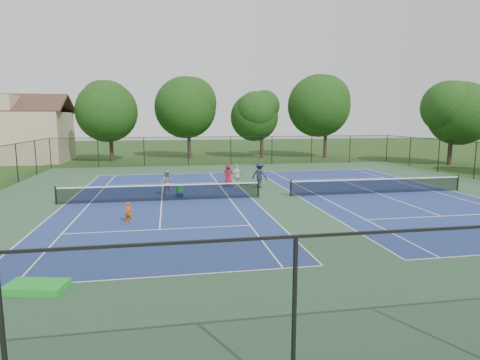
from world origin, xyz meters
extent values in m
plane|color=#234716|center=(0.00, 0.00, 0.00)|extent=(140.00, 140.00, 0.00)
cube|color=#315738|center=(0.00, 0.00, 0.00)|extent=(36.00, 36.00, 0.01)
cube|color=navy|center=(-7.00, 0.00, 0.01)|extent=(10.97, 23.77, 0.00)
cube|color=white|center=(-7.00, 11.88, 0.01)|extent=(10.97, 0.06, 0.00)
cube|color=white|center=(-7.00, -11.88, 0.01)|extent=(10.97, 0.06, 0.00)
cube|color=white|center=(-12.48, 0.00, 0.01)|extent=(0.06, 23.77, 0.00)
cube|color=white|center=(-1.51, 0.00, 0.01)|extent=(0.06, 23.77, 0.00)
cube|color=white|center=(-11.12, 0.00, 0.01)|extent=(0.06, 23.77, 0.00)
cube|color=white|center=(-2.88, 0.00, 0.01)|extent=(0.06, 23.77, 0.00)
cube|color=white|center=(-7.00, 6.40, 0.01)|extent=(8.23, 0.06, 0.00)
cube|color=white|center=(-7.00, -6.40, 0.01)|extent=(8.23, 0.06, 0.00)
cube|color=white|center=(-7.00, 0.00, 0.01)|extent=(0.06, 12.80, 0.00)
cylinder|color=black|center=(-12.95, 0.00, 0.54)|extent=(0.10, 0.10, 1.07)
cylinder|color=black|center=(-1.05, 0.00, 0.54)|extent=(0.10, 0.10, 1.07)
cube|color=black|center=(-7.00, 0.00, 0.47)|extent=(11.90, 0.01, 0.90)
cube|color=white|center=(-7.00, 0.00, 0.95)|extent=(11.90, 0.04, 0.07)
cube|color=navy|center=(7.00, 0.00, 0.01)|extent=(10.97, 23.77, 0.00)
cube|color=white|center=(7.00, 11.88, 0.01)|extent=(10.97, 0.06, 0.00)
cube|color=white|center=(1.51, 0.00, 0.01)|extent=(0.06, 23.77, 0.00)
cube|color=white|center=(12.48, 0.00, 0.01)|extent=(0.06, 23.77, 0.00)
cube|color=white|center=(2.88, 0.00, 0.01)|extent=(0.06, 23.77, 0.00)
cube|color=white|center=(11.12, 0.00, 0.01)|extent=(0.06, 23.77, 0.00)
cube|color=white|center=(7.00, 6.40, 0.01)|extent=(8.23, 0.06, 0.00)
cube|color=white|center=(7.00, -6.40, 0.01)|extent=(8.23, 0.06, 0.00)
cube|color=white|center=(7.00, 0.00, 0.01)|extent=(0.06, 12.80, 0.00)
cylinder|color=black|center=(1.05, 0.00, 0.54)|extent=(0.10, 0.10, 1.07)
cylinder|color=black|center=(12.95, 0.00, 0.54)|extent=(0.10, 0.10, 1.07)
cube|color=black|center=(7.00, 0.00, 0.47)|extent=(11.90, 0.01, 0.90)
cube|color=white|center=(7.00, 0.00, 0.95)|extent=(11.90, 0.04, 0.07)
cylinder|color=black|center=(-18.00, 18.00, 1.50)|extent=(0.08, 0.08, 3.00)
cylinder|color=black|center=(-13.50, 18.00, 1.50)|extent=(0.08, 0.08, 3.00)
cylinder|color=black|center=(-9.00, 18.00, 1.50)|extent=(0.08, 0.08, 3.00)
cylinder|color=black|center=(-9.00, -18.00, 1.50)|extent=(0.08, 0.08, 3.00)
cylinder|color=black|center=(-4.50, 18.00, 1.50)|extent=(0.08, 0.08, 3.00)
cylinder|color=black|center=(-4.50, -18.00, 1.50)|extent=(0.08, 0.08, 3.00)
cylinder|color=black|center=(0.00, 18.00, 1.50)|extent=(0.08, 0.08, 3.00)
cylinder|color=black|center=(4.50, 18.00, 1.50)|extent=(0.08, 0.08, 3.00)
cylinder|color=black|center=(9.00, 18.00, 1.50)|extent=(0.08, 0.08, 3.00)
cylinder|color=black|center=(13.50, 18.00, 1.50)|extent=(0.08, 0.08, 3.00)
cylinder|color=black|center=(18.00, 18.00, 1.50)|extent=(0.08, 0.08, 3.00)
cylinder|color=black|center=(18.00, 4.50, 1.50)|extent=(0.08, 0.08, 3.00)
cylinder|color=black|center=(18.00, 9.00, 1.50)|extent=(0.08, 0.08, 3.00)
cylinder|color=black|center=(-18.00, 9.00, 1.50)|extent=(0.08, 0.08, 3.00)
cylinder|color=black|center=(18.00, 13.50, 1.50)|extent=(0.08, 0.08, 3.00)
cylinder|color=black|center=(-18.00, 13.50, 1.50)|extent=(0.08, 0.08, 3.00)
cube|color=black|center=(0.00, 18.00, 1.50)|extent=(36.00, 0.01, 3.00)
cube|color=black|center=(0.00, 18.00, 3.00)|extent=(36.00, 0.05, 0.05)
cylinder|color=#2D2116|center=(-13.00, 24.00, 1.89)|extent=(0.44, 0.44, 3.78)
sphere|color=#17350E|center=(-13.00, 24.00, 5.65)|extent=(6.80, 6.80, 6.80)
sphere|color=#17350E|center=(-13.00, 24.00, 6.31)|extent=(5.58, 5.58, 5.58)
sphere|color=#17350E|center=(-13.00, 24.00, 6.98)|extent=(4.35, 4.35, 4.35)
cylinder|color=#2D2116|center=(-4.00, 26.00, 2.07)|extent=(0.44, 0.44, 4.14)
sphere|color=#17350E|center=(-4.00, 26.00, 6.23)|extent=(7.60, 7.60, 7.60)
sphere|color=#17350E|center=(-4.00, 26.00, 6.85)|extent=(6.23, 6.23, 6.23)
sphere|color=#17350E|center=(-4.00, 26.00, 7.48)|extent=(4.86, 4.86, 4.86)
cylinder|color=#2D2116|center=(5.00, 25.00, 1.71)|extent=(0.44, 0.44, 3.42)
sphere|color=#17350E|center=(5.00, 25.00, 5.07)|extent=(6.00, 6.00, 6.00)
sphere|color=#17350E|center=(5.00, 25.00, 5.77)|extent=(4.92, 4.92, 4.92)
sphere|color=#17350E|center=(5.00, 25.00, 6.48)|extent=(3.84, 3.84, 3.84)
cylinder|color=#2D2116|center=(13.00, 24.00, 2.16)|extent=(0.44, 0.44, 4.32)
sphere|color=#17350E|center=(13.00, 24.00, 6.46)|extent=(7.80, 7.80, 7.80)
sphere|color=#17350E|center=(13.00, 24.00, 7.08)|extent=(6.40, 6.40, 6.40)
sphere|color=#17350E|center=(13.00, 24.00, 7.69)|extent=(4.99, 4.99, 4.99)
cylinder|color=#2D2116|center=(23.00, 14.00, 1.80)|extent=(0.44, 0.44, 3.60)
sphere|color=#17350E|center=(23.00, 14.00, 5.41)|extent=(6.60, 6.60, 6.60)
sphere|color=#17350E|center=(23.00, 14.00, 6.09)|extent=(5.41, 5.41, 5.41)
sphere|color=#17350E|center=(23.00, 14.00, 6.76)|extent=(4.22, 4.22, 4.22)
cube|color=tan|center=(-23.00, 25.00, 2.80)|extent=(10.00, 8.00, 5.60)
cube|color=tan|center=(-23.00, 25.00, 6.48)|extent=(1.20, 8.00, 1.76)
cube|color=#422B1E|center=(-23.00, 23.00, 6.58)|extent=(10.80, 4.10, 2.15)
cube|color=#422B1E|center=(-23.00, 27.00, 6.58)|extent=(10.80, 4.10, 2.15)
imported|color=#D74D0E|center=(-8.46, -4.94, 0.50)|extent=(0.42, 0.33, 1.01)
imported|color=#949497|center=(-6.69, 1.55, 0.83)|extent=(0.89, 0.75, 1.66)
imported|color=silver|center=(-1.81, 3.54, 0.87)|extent=(1.09, 0.92, 1.74)
imported|color=#1C263D|center=(-0.18, 3.47, 0.93)|extent=(1.36, 1.29, 1.85)
imported|color=maroon|center=(-2.16, 5.28, 0.77)|extent=(0.84, 0.64, 1.53)
cube|color=navy|center=(-5.89, 0.93, 0.16)|extent=(0.42, 0.37, 0.32)
cube|color=green|center=(-5.89, 0.93, 0.52)|extent=(0.40, 0.37, 0.40)
cube|color=green|center=(-10.36, -12.26, 0.11)|extent=(1.82, 1.24, 0.20)
camera|label=1|loc=(-6.50, -24.04, 4.90)|focal=30.00mm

